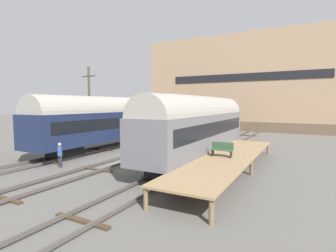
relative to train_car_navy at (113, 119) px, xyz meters
The scene contains 12 objects.
ground_plane 7.40m from the train_car_navy, 43.15° to the right, with size 200.00×200.00×0.00m, color #56544F.
track_left 5.40m from the train_car_navy, 90.00° to the right, with size 2.60×60.00×0.26m.
track_middle 7.35m from the train_car_navy, 43.15° to the right, with size 2.60×60.00×0.26m.
track_right 11.33m from the train_car_navy, 25.11° to the right, with size 2.60×60.00×0.26m.
train_car_navy is the anchor object (origin of this frame).
train_car_grey 10.16m from the train_car_navy, 11.49° to the right, with size 2.86×15.15×4.97m.
train_car_brown 10.55m from the train_car_navy, 61.86° to the left, with size 3.06×15.31×5.43m.
station_platform 13.57m from the train_car_navy, 17.25° to the right, with size 3.13×15.51×1.04m.
bench 13.27m from the train_car_navy, 19.08° to the right, with size 1.40×0.40×0.91m.
person_worker 8.74m from the train_car_navy, 74.91° to the right, with size 0.32×0.32×1.72m.
utility_pole 4.27m from the train_car_navy, 168.08° to the left, with size 1.80×0.24×8.40m.
warehouse_building 30.27m from the train_car_navy, 74.19° to the left, with size 34.50×13.39×15.66m.
Camera 1 is at (12.21, -15.77, 4.38)m, focal length 28.00 mm.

